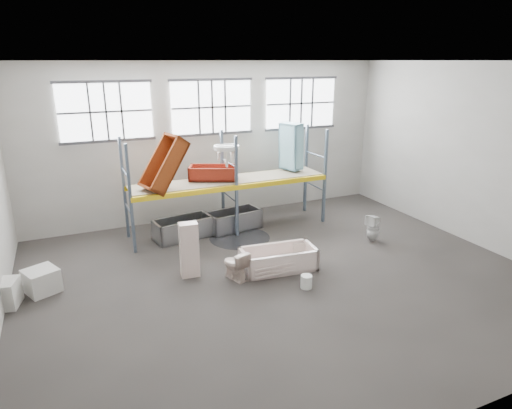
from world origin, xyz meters
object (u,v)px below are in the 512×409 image
steel_tub_left (183,228)px  carton_near (1,294)px  toilet_white (373,228)px  blue_tub_upright (291,146)px  steel_tub_right (234,220)px  rust_tub_flat (213,173)px  cistern_tall (189,250)px  bucket (306,282)px  toilet_beige (235,265)px  bathtub_beige (278,259)px

steel_tub_left → carton_near: bearing=-154.4°
toilet_white → blue_tub_upright: 3.63m
steel_tub_left → steel_tub_right: steel_tub_left is taller
steel_tub_right → blue_tub_upright: size_ratio=1.11×
carton_near → rust_tub_flat: bearing=23.4°
cistern_tall → steel_tub_right: cistern_tall is taller
rust_tub_flat → bucket: (0.74, -4.35, -1.66)m
toilet_beige → rust_tub_flat: (0.60, 3.27, 1.45)m
bathtub_beige → toilet_beige: 1.18m
carton_near → toilet_white: bearing=-1.6°
toilet_beige → steel_tub_right: (1.14, 3.06, -0.07)m
blue_tub_upright → steel_tub_right: bearing=-172.2°
bathtub_beige → cistern_tall: (-2.12, 0.55, 0.41)m
toilet_beige → toilet_white: bearing=168.8°
bathtub_beige → blue_tub_upright: 4.43m
steel_tub_left → carton_near: steel_tub_left is taller
bathtub_beige → toilet_beige: bearing=-171.2°
steel_tub_left → bucket: (1.82, -4.09, -0.15)m
cistern_tall → carton_near: bearing=-178.2°
rust_tub_flat → blue_tub_upright: 2.71m
cistern_tall → steel_tub_left: cistern_tall is taller
toilet_beige → carton_near: size_ratio=1.08×
blue_tub_upright → carton_near: 8.87m
steel_tub_right → carton_near: (-6.15, -2.22, -0.01)m
bathtub_beige → bucket: bearing=-75.7°
rust_tub_flat → bucket: bearing=-80.4°
blue_tub_upright → bucket: bearing=-113.3°
bathtub_beige → toilet_white: (3.32, 0.53, 0.12)m
toilet_white → rust_tub_flat: size_ratio=0.56×
toilet_white → bucket: size_ratio=2.57×
toilet_beige → rust_tub_flat: bearing=-118.9°
toilet_beige → steel_tub_left: bearing=-99.5°
toilet_beige → steel_tub_right: 3.27m
bathtub_beige → carton_near: size_ratio=2.75×
steel_tub_left → steel_tub_right: (1.62, 0.05, -0.00)m
rust_tub_flat → steel_tub_right: bearing=-21.0°
steel_tub_right → steel_tub_left: bearing=-178.1°
steel_tub_left → rust_tub_flat: bearing=13.7°
cistern_tall → rust_tub_flat: (1.54, 2.67, 1.14)m
carton_near → cistern_tall: bearing=-3.5°
toilet_beige → blue_tub_upright: 5.08m
toilet_beige → carton_near: (-5.01, 0.85, -0.08)m
bathtub_beige → rust_tub_flat: bearing=106.4°
rust_tub_flat → blue_tub_upright: (2.65, 0.08, 0.57)m
bathtub_beige → bucket: (0.16, -1.13, -0.12)m
carton_near → blue_tub_upright: bearing=16.9°
bathtub_beige → rust_tub_flat: (-0.58, 3.22, 1.55)m
toilet_white → rust_tub_flat: (-3.90, 2.69, 1.42)m
steel_tub_right → rust_tub_flat: 1.63m
steel_tub_left → bathtub_beige: bearing=-60.7°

